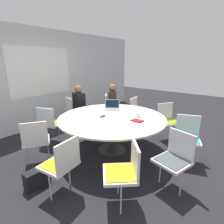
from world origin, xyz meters
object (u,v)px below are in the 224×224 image
at_px(chair_0, 110,106).
at_px(person_1, 80,104).
at_px(chair_7, 187,135).
at_px(coffee_cup, 138,115).
at_px(chair_3, 36,139).
at_px(person_0, 113,102).
at_px(laptop, 112,107).
at_px(chair_8, 168,118).
at_px(handbag, 37,178).
at_px(chair_5, 125,169).
at_px(chair_9, 138,110).
at_px(cell_phone, 103,116).
at_px(spiral_notebook, 137,121).
at_px(chair_6, 175,156).
at_px(chair_4, 62,162).
at_px(chair_1, 73,109).
at_px(chair_2, 50,122).

height_order(chair_0, person_1, person_1).
bearing_deg(chair_7, coffee_cup, -5.02).
xyz_separation_m(chair_3, person_0, (2.47, 0.22, 0.19)).
height_order(chair_0, laptop, laptop).
xyz_separation_m(chair_0, person_1, (-0.93, 0.32, 0.19)).
relative_size(chair_8, person_1, 0.71).
bearing_deg(chair_7, handbag, 34.01).
relative_size(coffee_cup, handbag, 0.24).
bearing_deg(chair_5, chair_9, -15.26).
bearing_deg(chair_3, cell_phone, 6.51).
relative_size(chair_0, spiral_notebook, 4.00).
bearing_deg(laptop, person_0, 89.03).
relative_size(chair_3, chair_6, 1.00).
relative_size(chair_0, coffee_cup, 10.15).
bearing_deg(chair_4, chair_1, 39.47).
bearing_deg(chair_4, chair_6, -53.82).
xyz_separation_m(chair_4, chair_8, (2.71, -0.41, 0.00)).
bearing_deg(chair_9, chair_6, 36.78).
relative_size(chair_9, coffee_cup, 10.15).
bearing_deg(person_1, spiral_notebook, 5.94).
bearing_deg(chair_1, chair_7, 18.58).
distance_m(chair_3, chair_7, 2.75).
bearing_deg(chair_1, chair_3, -43.75).
height_order(chair_6, person_0, person_0).
height_order(chair_2, spiral_notebook, chair_2).
bearing_deg(handbag, chair_8, -16.91).
bearing_deg(chair_8, chair_5, 39.23).
xyz_separation_m(chair_4, person_1, (1.83, 1.72, 0.19)).
bearing_deg(chair_7, chair_4, 41.26).
bearing_deg(chair_1, laptop, 18.37).
xyz_separation_m(person_1, cell_phone, (-0.51, -1.30, 0.04)).
xyz_separation_m(chair_4, chair_9, (2.86, 0.50, 0.00)).
relative_size(chair_1, laptop, 2.10).
bearing_deg(handbag, chair_3, 58.68).
height_order(chair_5, chair_9, same).
bearing_deg(chair_6, chair_0, -17.72).
bearing_deg(chair_7, spiral_notebook, 10.85).
xyz_separation_m(chair_2, chair_7, (1.19, -2.65, 0.00)).
xyz_separation_m(spiral_notebook, cell_phone, (-0.20, 0.70, -0.01)).
height_order(chair_6, laptop, laptop).
bearing_deg(chair_9, handbag, -5.89).
relative_size(chair_6, person_1, 0.71).
bearing_deg(cell_phone, person_0, 30.41).
bearing_deg(spiral_notebook, chair_6, -114.38).
distance_m(chair_5, cell_phone, 1.52).
height_order(chair_9, person_0, person_0).
xyz_separation_m(chair_0, person_0, (-0.14, -0.21, 0.19)).
height_order(chair_2, chair_8, same).
bearing_deg(cell_phone, chair_5, -127.55).
bearing_deg(chair_2, chair_8, 21.30).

